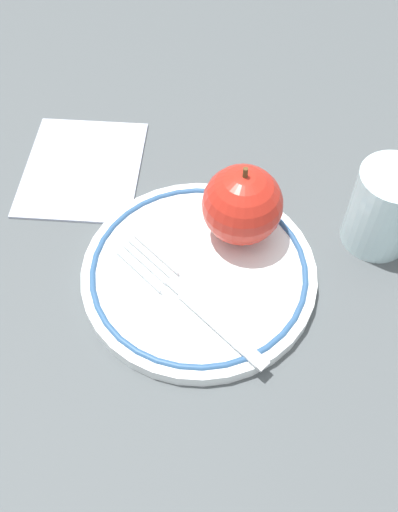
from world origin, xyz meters
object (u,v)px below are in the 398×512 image
Objects in this scene: fork at (194,303)px; plate at (199,273)px; drinking_glass at (384,208)px; apple_red_whole at (242,205)px; napkin_folded at (83,167)px.

plate is at bearing -50.79° from fork.
fork is at bearing 103.21° from drinking_glass.
drinking_glass is (0.05, -0.21, 0.03)m from fork.
fork is (-0.04, 0.01, 0.01)m from plate.
fork is (-0.07, 0.07, -0.04)m from apple_red_whole.
drinking_glass is 0.57× the size of napkin_folded.
fork is at bearing 160.02° from plate.
plate is 0.04m from fork.
drinking_glass is at bearing -107.61° from fork.
plate is 0.20m from drinking_glass.
apple_red_whole is at bearing -72.09° from fork.
apple_red_whole is 0.14m from drinking_glass.
apple_red_whole reaches higher than plate.
apple_red_whole is 0.21m from napkin_folded.
drinking_glass reaches higher than plate.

